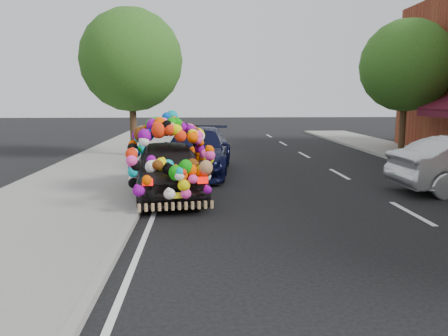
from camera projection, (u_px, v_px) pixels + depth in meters
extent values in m
plane|color=black|center=(247.00, 216.00, 9.32)|extent=(100.00, 100.00, 0.00)
cube|color=gray|center=(42.00, 216.00, 9.09)|extent=(4.00, 60.00, 0.12)
cube|color=gray|center=(136.00, 214.00, 9.19)|extent=(0.15, 60.00, 0.13)
cylinder|color=#332114|center=(133.00, 125.00, 18.28)|extent=(0.28, 0.28, 2.73)
sphere|color=#184412|center=(131.00, 60.00, 17.86)|extent=(4.20, 4.20, 4.20)
cylinder|color=#332114|center=(403.00, 125.00, 19.40)|extent=(0.28, 0.28, 2.64)
sphere|color=#184412|center=(406.00, 66.00, 18.99)|extent=(4.00, 4.00, 4.00)
imported|color=black|center=(169.00, 169.00, 11.09)|extent=(2.24, 4.36, 1.42)
cube|color=red|center=(148.00, 182.00, 8.93)|extent=(0.23, 0.09, 0.14)
cube|color=red|center=(203.00, 180.00, 9.14)|extent=(0.23, 0.09, 0.14)
cube|color=yellow|center=(176.00, 195.00, 9.07)|extent=(0.34, 0.09, 0.12)
imported|color=black|center=(197.00, 151.00, 14.52)|extent=(2.63, 5.37, 1.51)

